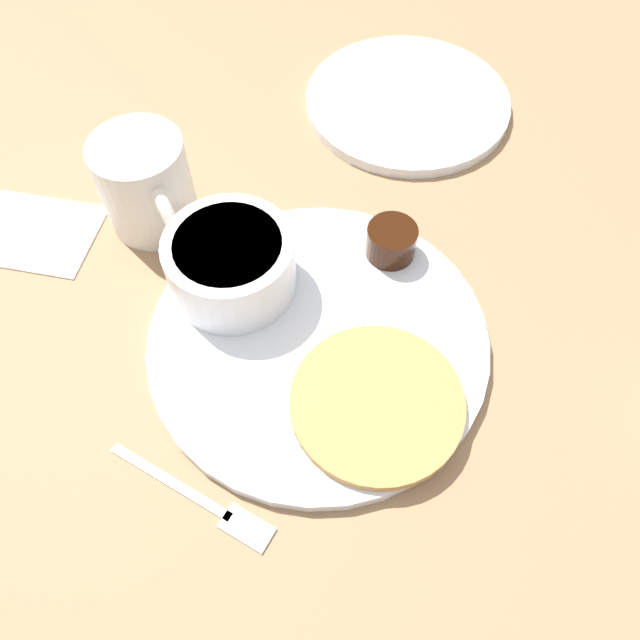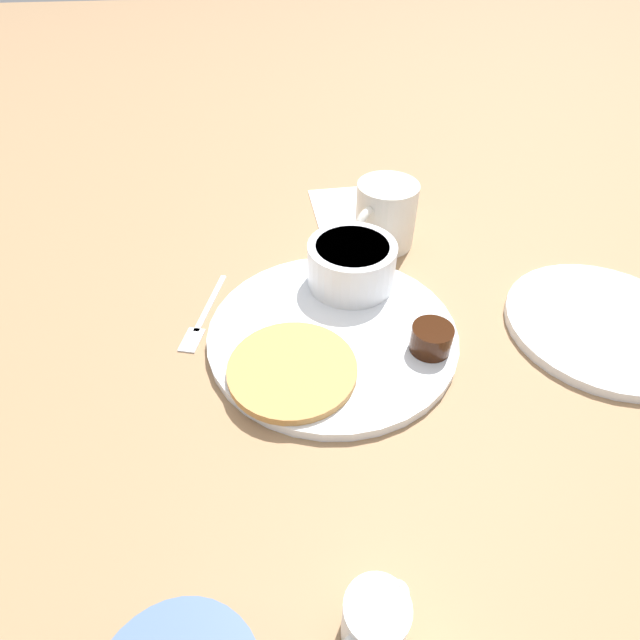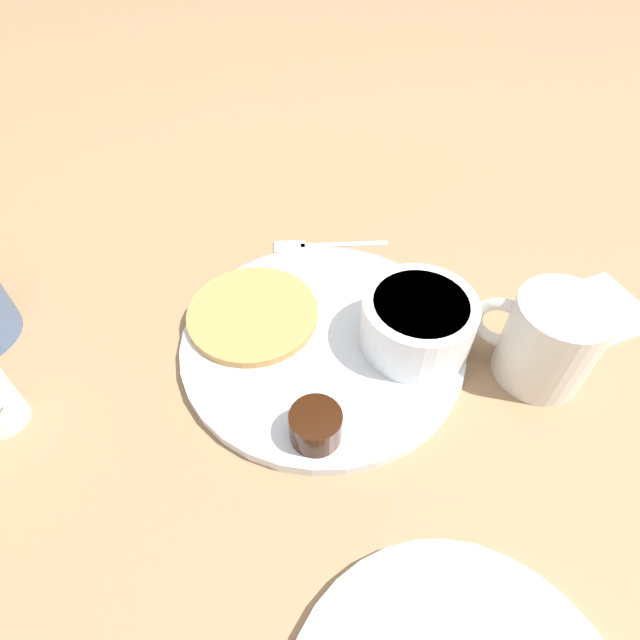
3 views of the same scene
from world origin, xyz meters
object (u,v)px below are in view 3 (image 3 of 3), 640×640
Objects in this scene: fork at (317,245)px; coffee_mug at (547,340)px; plate at (323,341)px; bowl at (417,321)px.

coffee_mug is at bearing -60.67° from fork.
coffee_mug is (0.18, -0.10, 0.04)m from plate.
plate is 2.04× the size of fork.
plate reaches higher than fork.
bowl is 1.10× the size of coffee_mug.
fork is (0.04, 0.15, -0.00)m from plate.
plate is 0.16m from fork.
fork is (-0.14, 0.25, -0.04)m from coffee_mug.
plate is at bearing 152.45° from coffee_mug.
plate is 2.62× the size of bowl.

